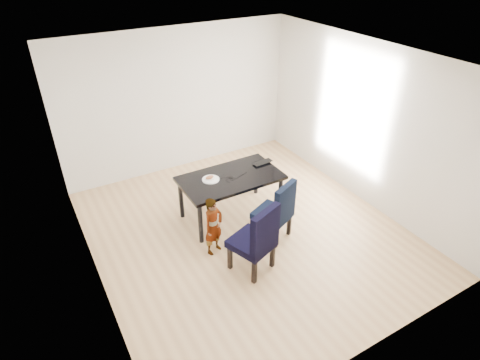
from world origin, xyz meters
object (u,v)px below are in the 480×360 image
chair_left (252,237)px  child (213,226)px  plate (211,179)px  dining_table (231,196)px  laptop (261,161)px  chair_right (272,209)px

chair_left → child: bearing=97.5°
chair_left → plate: bearing=68.4°
dining_table → laptop: size_ratio=4.60×
chair_left → laptop: chair_left is taller
chair_right → child: 0.94m
child → plate: child is taller
chair_right → child: bearing=148.6°
dining_table → child: 0.92m
dining_table → child: bearing=-134.6°
chair_left → laptop: bearing=33.4°
child → plate: (0.33, 0.72, 0.30)m
child → plate: 0.85m
plate → chair_right: bearing=-55.0°
dining_table → laptop: (0.67, 0.16, 0.39)m
laptop → dining_table: bearing=10.2°
chair_right → laptop: size_ratio=2.87×
chair_left → laptop: 1.73m
chair_left → dining_table: bearing=54.0°
plate → laptop: laptop is taller
chair_right → plate: chair_right is taller
chair_right → laptop: bearing=44.2°
dining_table → chair_left: size_ratio=1.49×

